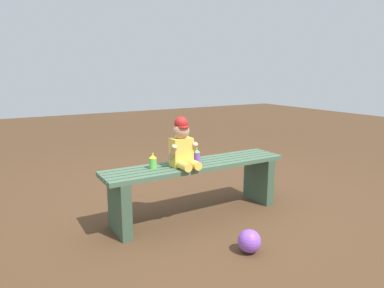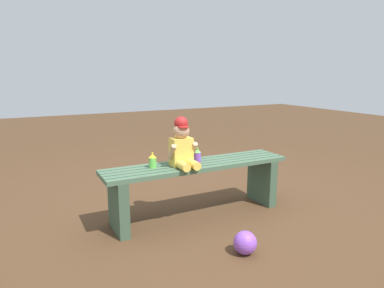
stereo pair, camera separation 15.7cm
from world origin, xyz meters
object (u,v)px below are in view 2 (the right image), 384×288
object	(u,v)px
park_bench	(198,181)
sippy_cup_right	(197,155)
child_figure	(182,145)
toy_ball	(245,243)
sippy_cup_left	(153,161)

from	to	relation	value
park_bench	sippy_cup_right	world-z (taller)	sippy_cup_right
park_bench	sippy_cup_right	distance (m)	0.22
child_figure	toy_ball	xyz separation A→B (m)	(0.14, -0.70, -0.56)
park_bench	child_figure	world-z (taller)	child_figure
sippy_cup_right	toy_ball	xyz separation A→B (m)	(-0.03, -0.76, -0.45)
sippy_cup_right	sippy_cup_left	bearing A→B (deg)	180.00
park_bench	sippy_cup_left	xyz separation A→B (m)	(-0.39, 0.04, 0.21)
park_bench	toy_ball	world-z (taller)	park_bench
child_figure	sippy_cup_left	size ratio (longest dim) A/B	3.26
child_figure	sippy_cup_left	world-z (taller)	child_figure
child_figure	toy_ball	world-z (taller)	child_figure
park_bench	toy_ball	xyz separation A→B (m)	(-0.02, -0.73, -0.23)
sippy_cup_left	sippy_cup_right	xyz separation A→B (m)	(0.41, 0.00, 0.00)
park_bench	sippy_cup_right	bearing A→B (deg)	64.71
toy_ball	sippy_cup_left	bearing A→B (deg)	116.01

